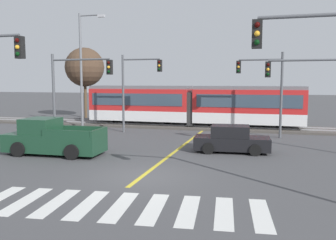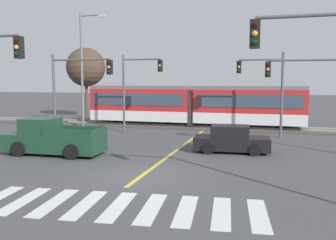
{
  "view_description": "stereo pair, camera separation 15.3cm",
  "coord_description": "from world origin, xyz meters",
  "px_view_note": "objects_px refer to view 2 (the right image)",
  "views": [
    {
      "loc": [
        5.0,
        -13.82,
        3.99
      ],
      "look_at": [
        -0.93,
        7.37,
        1.6
      ],
      "focal_mm": 38.0,
      "sensor_mm": 36.0,
      "label": 1
    },
    {
      "loc": [
        5.14,
        -13.77,
        3.99
      ],
      "look_at": [
        -0.93,
        7.37,
        1.6
      ],
      "focal_mm": 38.0,
      "sensor_mm": 36.0,
      "label": 2
    }
  ],
  "objects_px": {
    "pickup_truck": "(52,139)",
    "traffic_light_near_right": "(331,74)",
    "light_rail_tram": "(193,104)",
    "traffic_light_far_right": "(266,82)",
    "traffic_light_far_left": "(136,82)",
    "street_lamp_west": "(84,64)",
    "bare_tree_far_west": "(86,67)",
    "sedan_crossing": "(231,140)",
    "traffic_light_mid_right": "(314,86)",
    "traffic_light_mid_left": "(74,83)"
  },
  "relations": [
    {
      "from": "traffic_light_far_left",
      "to": "bare_tree_far_west",
      "type": "relative_size",
      "value": 0.79
    },
    {
      "from": "sedan_crossing",
      "to": "traffic_light_far_left",
      "type": "distance_m",
      "value": 10.37
    },
    {
      "from": "traffic_light_far_left",
      "to": "traffic_light_mid_left",
      "type": "xyz_separation_m",
      "value": [
        -2.12,
        -5.57,
        -0.12
      ]
    },
    {
      "from": "light_rail_tram",
      "to": "sedan_crossing",
      "type": "distance_m",
      "value": 11.06
    },
    {
      "from": "traffic_light_mid_right",
      "to": "street_lamp_west",
      "type": "xyz_separation_m",
      "value": [
        -17.46,
        5.7,
        1.64
      ]
    },
    {
      "from": "traffic_light_far_left",
      "to": "street_lamp_west",
      "type": "xyz_separation_m",
      "value": [
        -5.13,
        1.15,
        1.42
      ]
    },
    {
      "from": "traffic_light_mid_right",
      "to": "traffic_light_far_left",
      "type": "xyz_separation_m",
      "value": [
        -12.32,
        4.55,
        0.22
      ]
    },
    {
      "from": "traffic_light_mid_left",
      "to": "traffic_light_far_right",
      "type": "bearing_deg",
      "value": 26.35
    },
    {
      "from": "pickup_truck",
      "to": "traffic_light_far_left",
      "type": "relative_size",
      "value": 0.91
    },
    {
      "from": "sedan_crossing",
      "to": "bare_tree_far_west",
      "type": "bearing_deg",
      "value": 139.17
    },
    {
      "from": "traffic_light_far_left",
      "to": "bare_tree_far_west",
      "type": "xyz_separation_m",
      "value": [
        -9.41,
        9.21,
        1.53
      ]
    },
    {
      "from": "light_rail_tram",
      "to": "traffic_light_far_left",
      "type": "distance_m",
      "value": 5.92
    },
    {
      "from": "light_rail_tram",
      "to": "sedan_crossing",
      "type": "bearing_deg",
      "value": -66.62
    },
    {
      "from": "pickup_truck",
      "to": "traffic_light_near_right",
      "type": "distance_m",
      "value": 14.49
    },
    {
      "from": "traffic_light_far_left",
      "to": "traffic_light_mid_left",
      "type": "height_order",
      "value": "traffic_light_far_left"
    },
    {
      "from": "traffic_light_mid_right",
      "to": "traffic_light_mid_left",
      "type": "xyz_separation_m",
      "value": [
        -14.44,
        -1.03,
        0.1
      ]
    },
    {
      "from": "pickup_truck",
      "to": "traffic_light_far_left",
      "type": "distance_m",
      "value": 9.72
    },
    {
      "from": "traffic_light_far_left",
      "to": "bare_tree_far_west",
      "type": "height_order",
      "value": "bare_tree_far_west"
    },
    {
      "from": "sedan_crossing",
      "to": "traffic_light_mid_right",
      "type": "height_order",
      "value": "traffic_light_mid_right"
    },
    {
      "from": "pickup_truck",
      "to": "traffic_light_far_right",
      "type": "xyz_separation_m",
      "value": [
        11.17,
        9.37,
        3.08
      ]
    },
    {
      "from": "traffic_light_far_right",
      "to": "bare_tree_far_west",
      "type": "height_order",
      "value": "bare_tree_far_west"
    },
    {
      "from": "traffic_light_far_right",
      "to": "traffic_light_far_left",
      "type": "xyz_separation_m",
      "value": [
        -9.71,
        -0.29,
        0.07
      ]
    },
    {
      "from": "traffic_light_far_right",
      "to": "traffic_light_far_left",
      "type": "bearing_deg",
      "value": -178.32
    },
    {
      "from": "light_rail_tram",
      "to": "traffic_light_far_right",
      "type": "xyz_separation_m",
      "value": [
        6.12,
        -4.0,
        1.87
      ]
    },
    {
      "from": "traffic_light_mid_left",
      "to": "traffic_light_far_left",
      "type": "bearing_deg",
      "value": 69.2
    },
    {
      "from": "traffic_light_mid_left",
      "to": "street_lamp_west",
      "type": "bearing_deg",
      "value": 114.15
    },
    {
      "from": "traffic_light_mid_right",
      "to": "bare_tree_far_west",
      "type": "relative_size",
      "value": 0.74
    },
    {
      "from": "light_rail_tram",
      "to": "traffic_light_mid_right",
      "type": "xyz_separation_m",
      "value": [
        8.73,
        -8.83,
        1.71
      ]
    },
    {
      "from": "sedan_crossing",
      "to": "traffic_light_far_right",
      "type": "relative_size",
      "value": 0.72
    },
    {
      "from": "street_lamp_west",
      "to": "bare_tree_far_west",
      "type": "height_order",
      "value": "street_lamp_west"
    },
    {
      "from": "street_lamp_west",
      "to": "traffic_light_far_right",
      "type": "bearing_deg",
      "value": -3.35
    },
    {
      "from": "traffic_light_near_right",
      "to": "street_lamp_west",
      "type": "bearing_deg",
      "value": 137.98
    },
    {
      "from": "traffic_light_far_right",
      "to": "bare_tree_far_west",
      "type": "relative_size",
      "value": 0.79
    },
    {
      "from": "street_lamp_west",
      "to": "sedan_crossing",
      "type": "bearing_deg",
      "value": -27.95
    },
    {
      "from": "sedan_crossing",
      "to": "bare_tree_far_west",
      "type": "relative_size",
      "value": 0.57
    },
    {
      "from": "traffic_light_far_right",
      "to": "traffic_light_far_left",
      "type": "distance_m",
      "value": 9.71
    },
    {
      "from": "traffic_light_near_right",
      "to": "traffic_light_far_left",
      "type": "bearing_deg",
      "value": 129.88
    },
    {
      "from": "sedan_crossing",
      "to": "bare_tree_far_west",
      "type": "height_order",
      "value": "bare_tree_far_west"
    },
    {
      "from": "traffic_light_mid_left",
      "to": "street_lamp_west",
      "type": "relative_size",
      "value": 0.6
    },
    {
      "from": "light_rail_tram",
      "to": "traffic_light_near_right",
      "type": "height_order",
      "value": "traffic_light_near_right"
    },
    {
      "from": "traffic_light_far_left",
      "to": "bare_tree_far_west",
      "type": "bearing_deg",
      "value": 135.61
    },
    {
      "from": "pickup_truck",
      "to": "traffic_light_mid_right",
      "type": "xyz_separation_m",
      "value": [
        13.78,
        4.54,
        2.92
      ]
    },
    {
      "from": "sedan_crossing",
      "to": "traffic_light_mid_left",
      "type": "relative_size",
      "value": 0.75
    },
    {
      "from": "traffic_light_far_left",
      "to": "street_lamp_west",
      "type": "height_order",
      "value": "street_lamp_west"
    },
    {
      "from": "light_rail_tram",
      "to": "pickup_truck",
      "type": "relative_size",
      "value": 3.38
    },
    {
      "from": "traffic_light_mid_right",
      "to": "street_lamp_west",
      "type": "distance_m",
      "value": 18.44
    },
    {
      "from": "pickup_truck",
      "to": "traffic_light_mid_right",
      "type": "bearing_deg",
      "value": 18.24
    },
    {
      "from": "sedan_crossing",
      "to": "traffic_light_mid_left",
      "type": "xyz_separation_m",
      "value": [
        -10.06,
        0.22,
        3.17
      ]
    },
    {
      "from": "sedan_crossing",
      "to": "pickup_truck",
      "type": "bearing_deg",
      "value": -160.67
    },
    {
      "from": "pickup_truck",
      "to": "traffic_light_near_right",
      "type": "bearing_deg",
      "value": -20.59
    }
  ]
}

